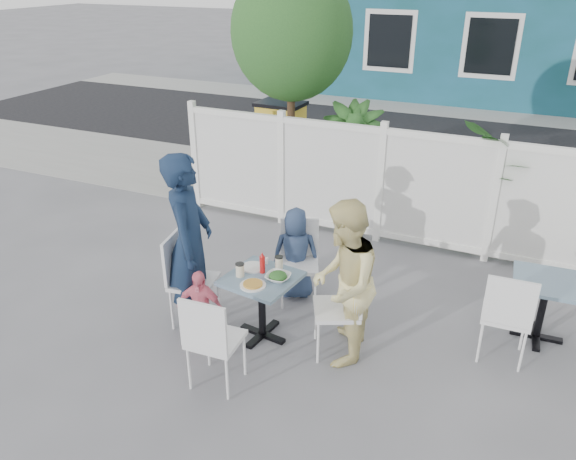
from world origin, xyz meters
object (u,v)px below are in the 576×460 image
at_px(main_table, 262,291).
at_px(chair_back, 299,255).
at_px(utility_cabinet, 281,144).
at_px(toddler, 200,308).
at_px(chair_left, 185,273).
at_px(woman, 343,284).
at_px(boy, 296,253).
at_px(chair_right, 346,301).
at_px(spare_table, 546,294).
at_px(man, 190,243).
at_px(chair_near, 211,336).

relative_size(main_table, chair_back, 0.80).
relative_size(utility_cabinet, toddler, 1.60).
relative_size(utility_cabinet, chair_left, 1.33).
xyz_separation_m(chair_left, woman, (1.69, 0.10, 0.23)).
relative_size(utility_cabinet, boy, 1.24).
bearing_deg(utility_cabinet, woman, -56.02).
bearing_deg(chair_right, chair_left, 71.31).
xyz_separation_m(woman, toddler, (-1.34, -0.39, -0.40)).
distance_m(main_table, spare_table, 2.83).
bearing_deg(man, chair_near, -160.49).
relative_size(main_table, toddler, 0.90).
height_order(main_table, chair_back, chair_back).
xyz_separation_m(man, woman, (1.61, 0.09, -0.13)).
bearing_deg(boy, man, 28.98).
bearing_deg(chair_back, man, 26.31).
height_order(chair_near, boy, boy).
bearing_deg(chair_back, utility_cabinet, -84.18).
distance_m(spare_table, chair_right, 2.02).
relative_size(chair_back, woman, 0.58).
xyz_separation_m(main_table, chair_right, (0.84, 0.11, 0.03)).
distance_m(spare_table, chair_back, 2.56).
xyz_separation_m(spare_table, chair_left, (-3.45, -1.18, 0.06)).
height_order(main_table, chair_right, chair_right).
xyz_separation_m(chair_near, toddler, (-0.45, 0.52, -0.15)).
bearing_deg(boy, utility_cabinet, -84.73).
bearing_deg(chair_back, toddler, 43.68).
xyz_separation_m(chair_left, chair_back, (0.90, 0.92, -0.04)).
bearing_deg(chair_right, man, 71.47).
bearing_deg(chair_left, chair_back, 125.44).
bearing_deg(toddler, spare_table, 14.24).
xyz_separation_m(man, boy, (0.77, 0.94, -0.41)).
height_order(main_table, man, man).
bearing_deg(chair_back, woman, 111.92).
relative_size(chair_left, chair_right, 1.02).
distance_m(spare_table, boy, 2.62).
height_order(chair_left, man, man).
xyz_separation_m(chair_right, man, (-1.61, -0.18, 0.37)).
bearing_deg(utility_cabinet, spare_table, -33.27).
bearing_deg(spare_table, boy, -174.73).
bearing_deg(spare_table, chair_near, -142.98).
height_order(utility_cabinet, woman, woman).
height_order(main_table, spare_table, main_table).
relative_size(man, toddler, 2.27).
bearing_deg(spare_table, chair_left, -161.05).
bearing_deg(utility_cabinet, chair_near, -69.28).
bearing_deg(woman, man, -97.21).
bearing_deg(main_table, spare_table, 23.29).
xyz_separation_m(chair_right, chair_back, (-0.80, 0.74, -0.03)).
height_order(chair_left, woman, woman).
bearing_deg(main_table, chair_right, 7.68).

